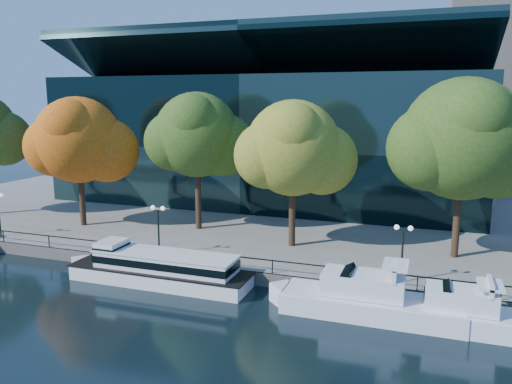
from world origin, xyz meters
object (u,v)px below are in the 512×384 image
at_px(cruiser_far, 460,313).
at_px(tree_2, 198,137).
at_px(tree_3, 295,150).
at_px(tree_4, 466,142).
at_px(tour_boat, 155,267).
at_px(lamp_2, 403,240).
at_px(lamp_1, 158,219).
at_px(tree_1, 80,142).
at_px(cruiser_near, 364,298).

distance_m(cruiser_far, tree_2, 27.68).
bearing_deg(tree_3, tree_4, 5.42).
xyz_separation_m(tour_boat, tree_3, (8.03, 9.32, 8.01)).
xyz_separation_m(tree_3, lamp_2, (9.24, -5.92, -5.25)).
xyz_separation_m(tour_boat, tree_4, (21.17, 10.57, 8.98)).
height_order(tree_4, lamp_1, tree_4).
height_order(tree_4, lamp_2, tree_4).
height_order(tree_1, tree_2, tree_2).
bearing_deg(cruiser_near, tree_4, 62.24).
distance_m(tour_boat, cruiser_near, 15.28).
distance_m(tree_1, lamp_2, 31.86).
distance_m(lamp_1, lamp_2, 18.92).
height_order(tour_boat, lamp_2, lamp_2).
bearing_deg(cruiser_far, lamp_1, 169.46).
height_order(cruiser_far, tree_2, tree_2).
distance_m(tree_4, lamp_2, 10.26).
xyz_separation_m(cruiser_near, lamp_1, (-16.91, 4.06, 2.87)).
xyz_separation_m(cruiser_near, lamp_2, (2.01, 4.06, 2.87)).
relative_size(tree_3, lamp_2, 3.08).
relative_size(cruiser_near, cruiser_far, 1.24).
bearing_deg(tree_3, lamp_1, -148.55).
xyz_separation_m(cruiser_far, tree_4, (0.29, 11.36, 9.17)).
relative_size(cruiser_far, lamp_2, 2.47).
relative_size(cruiser_far, tree_2, 0.76).
xyz_separation_m(cruiser_near, tree_4, (5.91, 11.22, 9.09)).
height_order(tree_1, tree_4, tree_4).
height_order(tour_boat, tree_4, tree_4).
bearing_deg(cruiser_far, tree_2, 151.05).
relative_size(tour_boat, tree_2, 1.15).
bearing_deg(tree_3, tree_2, 165.67).
bearing_deg(lamp_2, tree_3, 147.38).
xyz_separation_m(tree_2, tree_3, (10.08, -2.58, -0.69)).
xyz_separation_m(tree_1, tree_3, (21.60, -0.02, -0.09)).
bearing_deg(cruiser_far, cruiser_near, 178.64).
xyz_separation_m(tour_boat, tree_2, (-2.05, 11.89, 8.70)).
height_order(cruiser_near, cruiser_far, cruiser_near).
bearing_deg(tree_2, cruiser_far, -28.95).
relative_size(tour_boat, cruiser_near, 1.22).
distance_m(tree_2, lamp_2, 21.93).
bearing_deg(tree_3, tree_1, 179.95).
bearing_deg(tree_1, tour_boat, -34.53).
height_order(cruiser_near, lamp_1, lamp_1).
bearing_deg(tree_1, lamp_2, -10.90).
xyz_separation_m(tour_boat, cruiser_far, (20.88, -0.79, -0.19)).
bearing_deg(tree_2, tree_3, -14.33).
height_order(cruiser_far, lamp_2, lamp_2).
height_order(lamp_1, lamp_2, same).
bearing_deg(lamp_1, tree_2, 92.75).
height_order(tree_3, tree_4, tree_4).
xyz_separation_m(cruiser_far, tree_2, (-22.94, 12.69, 8.89)).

